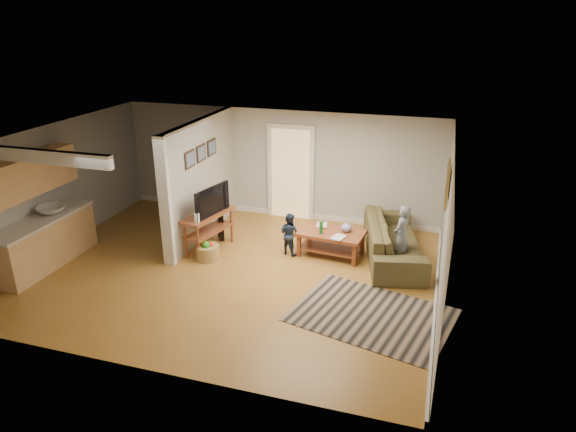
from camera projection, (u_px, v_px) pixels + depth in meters
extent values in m
plane|color=#966326|center=(230.00, 270.00, 9.62)|extent=(7.50, 7.50, 0.00)
cube|color=beige|center=(279.00, 164.00, 11.83)|extent=(7.50, 0.04, 2.50)
cube|color=beige|center=(53.00, 188.00, 10.18)|extent=(0.04, 6.00, 2.50)
cube|color=beige|center=(446.00, 233.00, 8.14)|extent=(0.04, 6.00, 2.50)
cube|color=white|center=(224.00, 139.00, 8.70)|extent=(7.50, 6.00, 0.04)
cube|color=beige|center=(202.00, 179.00, 10.77)|extent=(0.15, 3.10, 2.50)
cube|color=white|center=(165.00, 203.00, 9.40)|extent=(0.22, 0.10, 2.50)
cube|color=white|center=(279.00, 212.00, 12.24)|extent=(7.50, 0.04, 0.12)
cube|color=white|center=(436.00, 297.00, 8.59)|extent=(0.04, 6.00, 0.12)
cube|color=#D8B272|center=(291.00, 174.00, 11.76)|extent=(0.90, 0.06, 2.10)
cube|color=tan|center=(45.00, 243.00, 9.68)|extent=(0.60, 2.20, 0.90)
cube|color=beige|center=(40.00, 220.00, 9.50)|extent=(0.64, 2.24, 0.05)
cube|color=tan|center=(31.00, 175.00, 9.18)|extent=(0.35, 2.00, 0.70)
imported|color=silver|center=(52.00, 213.00, 9.76)|extent=(0.54, 0.54, 0.19)
cube|color=black|center=(190.00, 159.00, 9.95)|extent=(0.03, 0.40, 0.34)
cube|color=black|center=(201.00, 153.00, 10.40)|extent=(0.03, 0.40, 0.34)
cube|color=black|center=(211.00, 147.00, 10.84)|extent=(0.03, 0.40, 0.34)
cube|color=olive|center=(448.00, 184.00, 8.85)|extent=(0.04, 0.90, 0.68)
cube|color=black|center=(372.00, 315.00, 8.19)|extent=(2.76, 2.29, 0.01)
imported|color=#4E3D27|center=(392.00, 257.00, 10.14)|extent=(1.53, 2.69, 0.74)
cube|color=brown|center=(331.00, 233.00, 10.07)|extent=(1.34, 0.86, 0.06)
cube|color=silver|center=(331.00, 233.00, 10.07)|extent=(0.83, 0.52, 0.02)
cube|color=brown|center=(331.00, 247.00, 10.18)|extent=(1.22, 0.75, 0.03)
cube|color=brown|center=(299.00, 245.00, 10.10)|extent=(0.08, 0.08, 0.47)
cube|color=brown|center=(354.00, 255.00, 9.70)|extent=(0.08, 0.08, 0.47)
cube|color=brown|center=(309.00, 234.00, 10.61)|extent=(0.08, 0.08, 0.47)
cube|color=brown|center=(362.00, 243.00, 10.21)|extent=(0.08, 0.08, 0.47)
imported|color=navy|center=(346.00, 231.00, 10.07)|extent=(0.23, 0.23, 0.22)
cylinder|color=#166225|center=(321.00, 227.00, 9.93)|extent=(0.07, 0.07, 0.25)
imported|color=#998C4C|center=(317.00, 225.00, 10.35)|extent=(0.26, 0.31, 0.03)
imported|color=#66594C|center=(333.00, 237.00, 9.84)|extent=(0.30, 0.36, 0.02)
cube|color=brown|center=(208.00, 215.00, 10.19)|extent=(0.74, 1.32, 0.05)
cube|color=brown|center=(209.00, 231.00, 10.32)|extent=(0.67, 1.21, 0.03)
cylinder|color=brown|center=(186.00, 240.00, 9.97)|extent=(0.05, 0.05, 0.77)
cylinder|color=brown|center=(220.00, 222.00, 10.84)|extent=(0.05, 0.05, 0.77)
cylinder|color=brown|center=(198.00, 243.00, 9.82)|extent=(0.05, 0.05, 0.77)
cylinder|color=brown|center=(232.00, 225.00, 10.69)|extent=(0.05, 0.05, 0.77)
imported|color=black|center=(209.00, 214.00, 10.17)|extent=(0.36, 1.01, 0.58)
cylinder|color=white|center=(197.00, 218.00, 9.72)|extent=(0.10, 0.10, 0.19)
cube|color=black|center=(221.00, 218.00, 10.69)|extent=(0.13, 0.13, 1.02)
cube|color=black|center=(220.00, 213.00, 10.89)|extent=(0.12, 0.12, 1.08)
cylinder|color=olive|center=(208.00, 252.00, 10.01)|extent=(0.44, 0.44, 0.29)
sphere|color=#C63E18|center=(211.00, 245.00, 9.97)|extent=(0.13, 0.13, 0.13)
sphere|color=gold|center=(205.00, 244.00, 9.98)|extent=(0.13, 0.13, 0.13)
sphere|color=green|center=(206.00, 245.00, 9.89)|extent=(0.13, 0.13, 0.13)
imported|color=gray|center=(399.00, 264.00, 9.85)|extent=(0.43, 0.51, 1.20)
imported|color=#1E273E|center=(289.00, 253.00, 10.30)|extent=(0.50, 0.45, 0.86)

